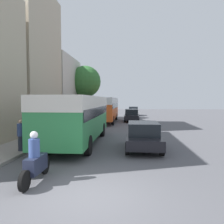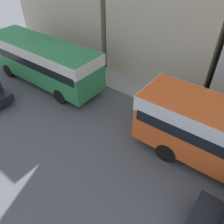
% 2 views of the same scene
% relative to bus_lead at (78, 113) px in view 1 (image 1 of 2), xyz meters
% --- Properties ---
extents(ground_plane, '(120.00, 120.00, 0.00)m').
position_rel_bus_lead_xyz_m(ground_plane, '(2.01, -7.38, -1.94)').
color(ground_plane, '#515156').
extents(building_midblock, '(6.92, 7.62, 12.83)m').
position_rel_bus_lead_xyz_m(building_midblock, '(-7.66, 6.19, 4.48)').
color(building_midblock, '#BCAD93').
rests_on(building_midblock, ground_plane).
extents(building_far_terrace, '(6.01, 8.73, 8.30)m').
position_rel_bus_lead_xyz_m(building_far_terrace, '(-7.20, 14.74, 2.21)').
color(building_far_terrace, beige).
rests_on(building_far_terrace, ground_plane).
extents(bus_lead, '(2.67, 9.20, 2.97)m').
position_rel_bus_lead_xyz_m(bus_lead, '(0.00, 0.00, 0.00)').
color(bus_lead, '#2D8447').
rests_on(bus_lead, ground_plane).
extents(bus_following, '(2.61, 10.10, 3.02)m').
position_rel_bus_lead_xyz_m(bus_following, '(0.20, 13.45, 0.03)').
color(bus_following, '#EA5B23').
rests_on(bus_following, ground_plane).
extents(motorcycle_behind_lead, '(0.38, 2.24, 1.73)m').
position_rel_bus_lead_xyz_m(motorcycle_behind_lead, '(0.11, -6.47, -1.25)').
color(motorcycle_behind_lead, '#1E2338').
rests_on(motorcycle_behind_lead, ground_plane).
extents(car_crossing, '(1.92, 4.00, 1.52)m').
position_rel_bus_lead_xyz_m(car_crossing, '(3.99, -1.35, -1.15)').
color(car_crossing, black).
rests_on(car_crossing, ground_plane).
extents(car_far_curb, '(1.85, 4.16, 1.58)m').
position_rel_bus_lead_xyz_m(car_far_curb, '(3.45, 14.44, -1.12)').
color(car_far_curb, black).
rests_on(car_far_curb, ground_plane).
extents(car_distant, '(1.80, 4.03, 1.56)m').
position_rel_bus_lead_xyz_m(car_distant, '(3.83, 25.25, -1.13)').
color(car_distant, '#B7B7BC').
rests_on(car_distant, ground_plane).
extents(pedestrian_near_curb, '(0.35, 0.35, 1.60)m').
position_rel_bus_lead_xyz_m(pedestrian_near_curb, '(-2.30, -2.78, -0.97)').
color(pedestrian_near_curb, '#232838').
rests_on(pedestrian_near_curb, sidewalk).
extents(street_tree, '(4.50, 4.50, 7.50)m').
position_rel_bus_lead_xyz_m(street_tree, '(-3.20, 17.70, 3.44)').
color(street_tree, brown).
rests_on(street_tree, sidewalk).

